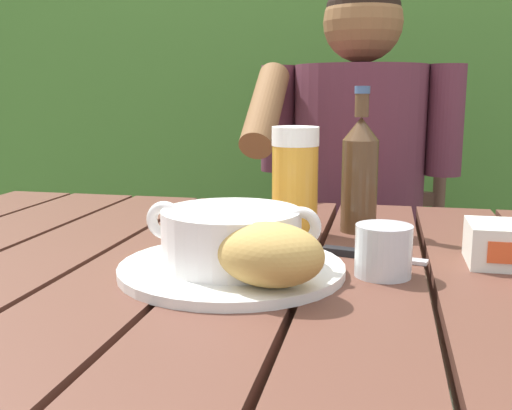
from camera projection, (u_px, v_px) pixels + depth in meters
The scene contains 11 objects.
dining_table at pixel (259, 321), 0.85m from camera, with size 1.34×0.88×0.75m.
hedge_backdrop at pixel (358, 82), 2.39m from camera, with size 3.92×0.75×2.17m.
chair_near_diner at pixel (358, 261), 1.70m from camera, with size 0.48×0.41×1.04m.
person_eating at pixel (356, 193), 1.47m from camera, with size 0.48×0.47×1.25m.
serving_plate at pixel (232, 268), 0.76m from camera, with size 0.29×0.29×0.01m.
soup_bowl at pixel (232, 236), 0.76m from camera, with size 0.23×0.18×0.08m.
bread_roll at pixel (270, 254), 0.67m from camera, with size 0.14×0.12×0.07m.
beer_glass at pixel (295, 181), 0.96m from camera, with size 0.07×0.07×0.17m.
beer_bottle at pixel (360, 172), 0.98m from camera, with size 0.06×0.06×0.24m.
water_glass_small at pixel (383, 251), 0.75m from camera, with size 0.07×0.07×0.06m.
table_knife at pixel (363, 255), 0.84m from camera, with size 0.15×0.05×0.01m.
Camera 1 is at (0.17, -0.79, 0.98)m, focal length 42.25 mm.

